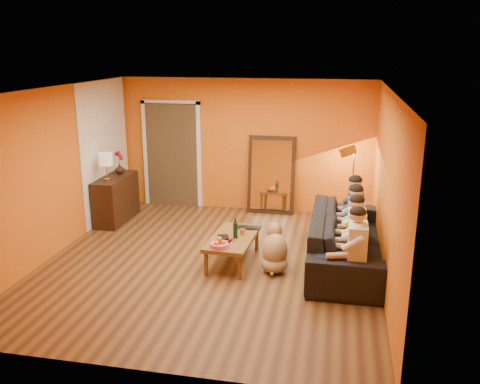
% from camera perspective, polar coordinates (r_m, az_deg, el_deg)
% --- Properties ---
extents(room_shell, '(5.00, 5.50, 2.60)m').
position_cam_1_polar(room_shell, '(7.77, -2.72, 2.01)').
color(room_shell, brown).
rests_on(room_shell, ground).
extents(white_accent, '(0.02, 1.90, 2.58)m').
position_cam_1_polar(white_accent, '(9.89, -14.90, 4.54)').
color(white_accent, white).
rests_on(white_accent, wall_left).
extents(doorway_recess, '(1.06, 0.30, 2.10)m').
position_cam_1_polar(doorway_recess, '(10.54, -7.41, 4.25)').
color(doorway_recess, '#3F2D19').
rests_on(doorway_recess, floor).
extents(door_jamb_left, '(0.08, 0.06, 2.20)m').
position_cam_1_polar(door_jamb_left, '(10.63, -10.54, 4.21)').
color(door_jamb_left, white).
rests_on(door_jamb_left, wall_back).
extents(door_jamb_right, '(0.08, 0.06, 2.20)m').
position_cam_1_polar(door_jamb_right, '(10.26, -4.60, 4.01)').
color(door_jamb_right, white).
rests_on(door_jamb_right, wall_back).
extents(door_header, '(1.22, 0.06, 0.08)m').
position_cam_1_polar(door_header, '(10.27, -7.84, 9.97)').
color(door_header, white).
rests_on(door_header, wall_back).
extents(mirror_frame, '(0.92, 0.27, 1.51)m').
position_cam_1_polar(mirror_frame, '(9.96, 3.54, 1.94)').
color(mirror_frame, black).
rests_on(mirror_frame, floor).
extents(mirror_glass, '(0.78, 0.21, 1.35)m').
position_cam_1_polar(mirror_glass, '(9.92, 3.51, 1.89)').
color(mirror_glass, white).
rests_on(mirror_glass, mirror_frame).
extents(sideboard, '(0.44, 1.18, 0.85)m').
position_cam_1_polar(sideboard, '(9.82, -13.75, -0.74)').
color(sideboard, black).
rests_on(sideboard, floor).
extents(table_lamp, '(0.24, 0.24, 0.51)m').
position_cam_1_polar(table_lamp, '(9.38, -14.79, 2.72)').
color(table_lamp, beige).
rests_on(table_lamp, sideboard).
extents(sofa, '(2.67, 1.04, 0.78)m').
position_cam_1_polar(sofa, '(7.84, 11.78, -5.18)').
color(sofa, black).
rests_on(sofa, floor).
extents(coffee_table, '(0.69, 1.25, 0.42)m').
position_cam_1_polar(coffee_table, '(7.77, -0.80, -6.46)').
color(coffee_table, brown).
rests_on(coffee_table, floor).
extents(floor_lamp, '(0.33, 0.28, 1.44)m').
position_cam_1_polar(floor_lamp, '(9.43, 12.50, 0.52)').
color(floor_lamp, '#AF9133').
rests_on(floor_lamp, floor).
extents(dog, '(0.48, 0.66, 0.72)m').
position_cam_1_polar(dog, '(7.48, 3.97, -6.19)').
color(dog, '#AE874E').
rests_on(dog, floor).
extents(person_far_left, '(0.70, 0.44, 1.22)m').
position_cam_1_polar(person_far_left, '(6.83, 12.99, -6.51)').
color(person_far_left, beige).
rests_on(person_far_left, sofa).
extents(person_mid_left, '(0.70, 0.44, 1.22)m').
position_cam_1_polar(person_mid_left, '(7.35, 12.90, -4.89)').
color(person_mid_left, '#F5E951').
rests_on(person_mid_left, sofa).
extents(person_mid_right, '(0.70, 0.44, 1.22)m').
position_cam_1_polar(person_mid_right, '(7.86, 12.82, -3.47)').
color(person_mid_right, '#8198C7').
rests_on(person_mid_right, sofa).
extents(person_far_right, '(0.70, 0.44, 1.22)m').
position_cam_1_polar(person_far_right, '(8.38, 12.76, -2.23)').
color(person_far_right, '#2F2F34').
rests_on(person_far_right, sofa).
extents(fruit_bowl, '(0.26, 0.26, 0.16)m').
position_cam_1_polar(fruit_bowl, '(7.27, -2.33, -5.62)').
color(fruit_bowl, '#E3508A').
rests_on(fruit_bowl, coffee_table).
extents(wine_bottle, '(0.07, 0.07, 0.31)m').
position_cam_1_polar(wine_bottle, '(7.58, -0.52, -4.08)').
color(wine_bottle, black).
rests_on(wine_bottle, coffee_table).
extents(tumbler, '(0.10, 0.10, 0.08)m').
position_cam_1_polar(tumbler, '(7.76, 0.25, -4.47)').
color(tumbler, '#B27F3F').
rests_on(tumbler, coffee_table).
extents(laptop, '(0.37, 0.24, 0.03)m').
position_cam_1_polar(laptop, '(7.97, 0.99, -4.12)').
color(laptop, black).
rests_on(laptop, coffee_table).
extents(book_lower, '(0.23, 0.27, 0.02)m').
position_cam_1_polar(book_lower, '(7.54, -2.47, -5.37)').
color(book_lower, black).
rests_on(book_lower, coffee_table).
extents(book_mid, '(0.26, 0.30, 0.02)m').
position_cam_1_polar(book_mid, '(7.54, -2.38, -5.21)').
color(book_mid, '#AA1320').
rests_on(book_mid, book_lower).
extents(book_upper, '(0.21, 0.25, 0.02)m').
position_cam_1_polar(book_upper, '(7.52, -2.49, -5.12)').
color(book_upper, black).
rests_on(book_upper, book_mid).
extents(vase, '(0.18, 0.18, 0.19)m').
position_cam_1_polar(vase, '(9.90, -13.35, 2.55)').
color(vase, black).
rests_on(vase, sideboard).
extents(flowers, '(0.17, 0.17, 0.45)m').
position_cam_1_polar(flowers, '(9.85, -13.44, 3.97)').
color(flowers, '#AA1320').
rests_on(flowers, vase).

